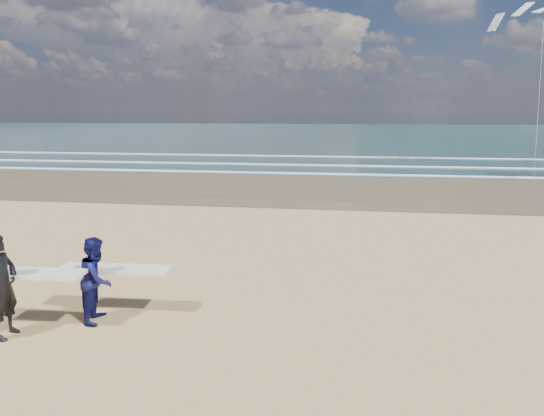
# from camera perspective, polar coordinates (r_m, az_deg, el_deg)

# --- Properties ---
(ocean) EXTENTS (220.00, 100.00, 0.02)m
(ocean) POSITION_cam_1_polar(r_m,az_deg,el_deg) (80.84, 19.11, 8.15)
(ocean) COLOR #1B3B3D
(ocean) RESTS_ON ground
(surfer_near) EXTENTS (2.22, 1.02, 1.92)m
(surfer_near) POSITION_cam_1_polar(r_m,az_deg,el_deg) (9.94, -28.92, -7.87)
(surfer_near) COLOR black
(surfer_near) RESTS_ON ground
(surfer_far) EXTENTS (2.22, 1.11, 1.66)m
(surfer_far) POSITION_cam_1_polar(r_m,az_deg,el_deg) (10.01, -19.72, -7.77)
(surfer_far) COLOR #0C0D45
(surfer_far) RESTS_ON ground
(kite_1) EXTENTS (6.05, 4.76, 11.59)m
(kite_1) POSITION_cam_1_polar(r_m,az_deg,el_deg) (36.56, 29.06, 14.05)
(kite_1) COLOR slate
(kite_1) RESTS_ON ground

